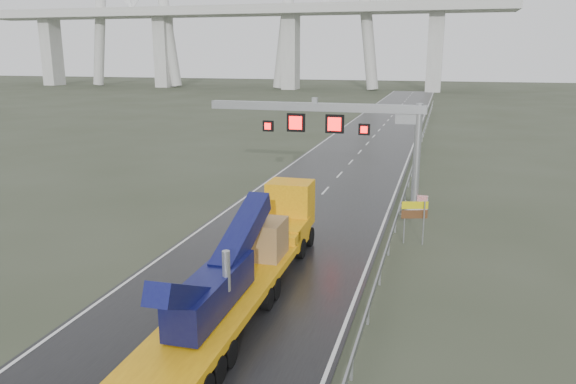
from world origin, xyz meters
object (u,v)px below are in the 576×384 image
(heavy_haul_truck, at_px, (253,254))
(sign_gantry, at_px, (345,125))
(striped_barrier, at_px, (422,204))
(exit_sign_pair, at_px, (414,214))

(heavy_haul_truck, bearing_deg, sign_gantry, 83.88)
(sign_gantry, height_order, striped_barrier, sign_gantry)
(heavy_haul_truck, bearing_deg, exit_sign_pair, 50.63)
(striped_barrier, bearing_deg, sign_gantry, -178.13)
(sign_gantry, height_order, exit_sign_pair, sign_gantry)
(heavy_haul_truck, relative_size, exit_sign_pair, 7.32)
(exit_sign_pair, height_order, striped_barrier, exit_sign_pair)
(striped_barrier, bearing_deg, heavy_haul_truck, -110.31)
(sign_gantry, relative_size, heavy_haul_truck, 0.82)
(exit_sign_pair, bearing_deg, striped_barrier, 71.40)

